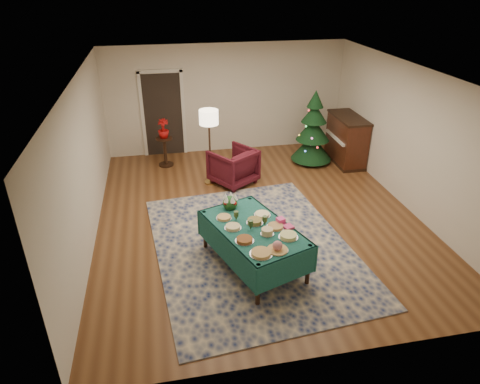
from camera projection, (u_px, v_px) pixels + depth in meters
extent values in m
plane|color=#593319|center=(257.00, 215.00, 8.31)|extent=(7.00, 7.00, 0.00)
plane|color=white|center=(260.00, 74.00, 7.06)|extent=(7.00, 7.00, 0.00)
plane|color=beige|center=(227.00, 99.00, 10.73)|extent=(6.00, 0.00, 6.00)
plane|color=beige|center=(333.00, 268.00, 4.64)|extent=(6.00, 0.00, 6.00)
plane|color=beige|center=(85.00, 163.00, 7.17)|extent=(0.00, 7.00, 7.00)
plane|color=beige|center=(411.00, 139.00, 8.19)|extent=(0.00, 7.00, 7.00)
cube|color=black|center=(163.00, 115.00, 10.60)|extent=(0.92, 0.02, 2.04)
cube|color=silver|center=(143.00, 115.00, 10.49)|extent=(0.08, 0.04, 2.14)
cube|color=silver|center=(183.00, 113.00, 10.66)|extent=(0.08, 0.04, 2.14)
cube|color=silver|center=(159.00, 71.00, 10.09)|extent=(1.08, 0.04, 0.08)
cube|color=navy|center=(252.00, 247.00, 7.33)|extent=(3.57, 4.48, 0.02)
cylinder|color=black|center=(258.00, 285.00, 5.91)|extent=(0.07, 0.07, 0.71)
cylinder|color=black|center=(205.00, 230.00, 7.16)|extent=(0.07, 0.07, 0.71)
cylinder|color=black|center=(308.00, 265.00, 6.31)|extent=(0.07, 0.07, 0.71)
cylinder|color=black|center=(250.00, 216.00, 7.56)|extent=(0.07, 0.07, 0.71)
cube|color=#144635|center=(254.00, 228.00, 6.58)|extent=(1.58, 2.04, 0.04)
cube|color=#144635|center=(226.00, 215.00, 7.35)|extent=(1.01, 0.38, 0.44)
cube|color=#144635|center=(287.00, 270.00, 6.00)|extent=(1.01, 0.38, 0.44)
cube|color=#144635|center=(280.00, 230.00, 6.91)|extent=(0.64, 1.72, 0.44)
cube|color=#144635|center=(225.00, 249.00, 6.44)|extent=(0.64, 1.72, 0.44)
cylinder|color=silver|center=(261.00, 254.00, 5.95)|extent=(0.33, 0.33, 0.01)
cylinder|color=tan|center=(261.00, 253.00, 5.94)|extent=(0.28, 0.28, 0.03)
cylinder|color=silver|center=(277.00, 250.00, 6.03)|extent=(0.31, 0.31, 0.01)
sphere|color=#CC727A|center=(278.00, 246.00, 6.00)|extent=(0.14, 0.14, 0.14)
cylinder|color=silver|center=(288.00, 237.00, 6.32)|extent=(0.29, 0.29, 0.01)
cylinder|color=#D8D172|center=(288.00, 235.00, 6.31)|extent=(0.25, 0.25, 0.05)
cylinder|color=silver|center=(245.00, 241.00, 6.24)|extent=(0.28, 0.28, 0.01)
cylinder|color=brown|center=(245.00, 239.00, 6.23)|extent=(0.24, 0.24, 0.04)
cylinder|color=silver|center=(267.00, 234.00, 6.40)|extent=(0.21, 0.21, 0.01)
cylinder|color=tan|center=(267.00, 231.00, 6.38)|extent=(0.17, 0.17, 0.08)
cylinder|color=silver|center=(275.00, 227.00, 6.57)|extent=(0.28, 0.28, 0.01)
cylinder|color=#B2844C|center=(275.00, 226.00, 6.56)|extent=(0.24, 0.24, 0.03)
cylinder|color=silver|center=(233.00, 228.00, 6.55)|extent=(0.26, 0.26, 0.01)
cylinder|color=#D8BF7F|center=(233.00, 227.00, 6.54)|extent=(0.22, 0.22, 0.04)
cylinder|color=silver|center=(255.00, 223.00, 6.68)|extent=(0.27, 0.27, 0.01)
cylinder|color=maroon|center=(255.00, 221.00, 6.66)|extent=(0.23, 0.23, 0.06)
cylinder|color=silver|center=(262.00, 215.00, 6.89)|extent=(0.27, 0.27, 0.01)
cylinder|color=#F2EACC|center=(262.00, 214.00, 6.88)|extent=(0.23, 0.23, 0.03)
cylinder|color=silver|center=(224.00, 218.00, 6.81)|extent=(0.25, 0.25, 0.01)
cylinder|color=tan|center=(224.00, 217.00, 6.80)|extent=(0.22, 0.22, 0.03)
cone|color=#2D471E|center=(236.00, 218.00, 6.73)|extent=(0.07, 0.07, 0.08)
cylinder|color=#2D471E|center=(236.00, 214.00, 6.70)|extent=(0.08, 0.08, 0.08)
cone|color=#2D471E|center=(265.00, 223.00, 6.60)|extent=(0.07, 0.07, 0.08)
cylinder|color=#2D471E|center=(265.00, 219.00, 6.57)|extent=(0.08, 0.08, 0.08)
cone|color=#2D471E|center=(251.00, 227.00, 6.50)|extent=(0.07, 0.07, 0.08)
cylinder|color=#2D471E|center=(251.00, 223.00, 6.46)|extent=(0.08, 0.08, 0.08)
cube|color=#E6407A|center=(288.00, 227.00, 6.55)|extent=(0.18, 0.18, 0.04)
cube|color=#F84499|center=(281.00, 221.00, 6.66)|extent=(0.14, 0.14, 0.09)
sphere|color=#1E4C1E|center=(230.00, 203.00, 7.06)|extent=(0.25, 0.25, 0.25)
cone|color=white|center=(235.00, 197.00, 7.02)|extent=(0.09, 0.09, 0.11)
cone|color=white|center=(231.00, 195.00, 7.08)|extent=(0.09, 0.09, 0.11)
cone|color=white|center=(225.00, 196.00, 7.04)|extent=(0.09, 0.09, 0.11)
cone|color=white|center=(226.00, 199.00, 6.95)|extent=(0.09, 0.09, 0.11)
cone|color=white|center=(233.00, 199.00, 6.94)|extent=(0.09, 0.09, 0.11)
sphere|color=#B20C0F|center=(235.00, 199.00, 7.11)|extent=(0.07, 0.07, 0.07)
sphere|color=#B20C0F|center=(226.00, 199.00, 7.11)|extent=(0.07, 0.07, 0.07)
sphere|color=#B20C0F|center=(226.00, 203.00, 6.98)|extent=(0.07, 0.07, 0.07)
sphere|color=#B20C0F|center=(235.00, 203.00, 6.98)|extent=(0.07, 0.07, 0.07)
imported|color=#440E17|center=(233.00, 165.00, 9.35)|extent=(1.16, 1.14, 0.88)
cylinder|color=#A57F3F|center=(211.00, 182.00, 9.55)|extent=(0.28, 0.28, 0.03)
cylinder|color=black|center=(210.00, 151.00, 9.20)|extent=(0.04, 0.04, 1.51)
cylinder|color=#FFEABF|center=(209.00, 117.00, 8.85)|extent=(0.40, 0.40, 0.30)
cylinder|color=black|center=(166.00, 164.00, 10.40)|extent=(0.35, 0.35, 0.04)
cylinder|color=black|center=(165.00, 152.00, 10.25)|extent=(0.08, 0.08, 0.65)
cylinder|color=black|center=(164.00, 138.00, 10.09)|extent=(0.39, 0.39, 0.03)
imported|color=#AC0C0C|center=(164.00, 133.00, 10.02)|extent=(0.25, 0.45, 0.25)
cylinder|color=black|center=(311.00, 159.00, 10.56)|extent=(0.11, 0.11, 0.14)
cone|color=black|center=(312.00, 147.00, 10.41)|extent=(1.19, 1.19, 0.62)
cone|color=black|center=(313.00, 129.00, 10.20)|extent=(0.98, 0.98, 0.53)
cone|color=black|center=(315.00, 113.00, 10.02)|extent=(0.74, 0.74, 0.44)
cone|color=black|center=(316.00, 99.00, 9.86)|extent=(0.48, 0.48, 0.40)
cube|color=black|center=(344.00, 160.00, 10.59)|extent=(0.59, 1.32, 0.07)
cube|color=#37190D|center=(346.00, 140.00, 10.34)|extent=(0.57, 1.31, 1.08)
cube|color=black|center=(349.00, 117.00, 10.08)|extent=(0.61, 1.34, 0.05)
cube|color=white|center=(336.00, 137.00, 10.26)|extent=(0.12, 1.11, 0.06)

